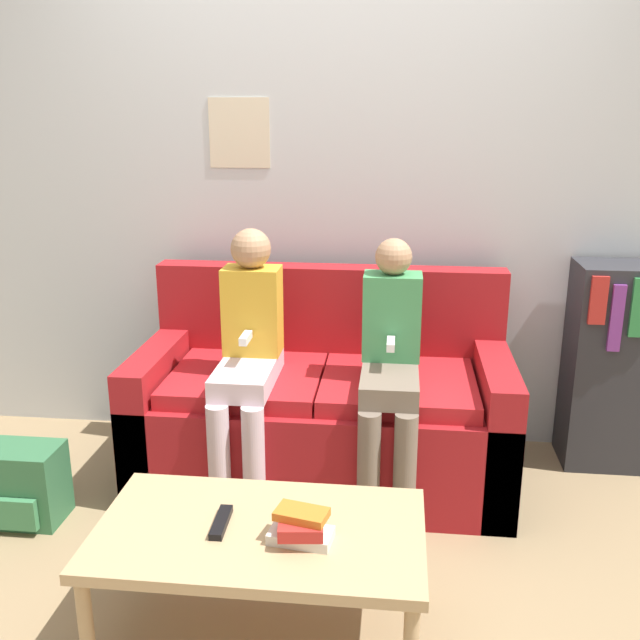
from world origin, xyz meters
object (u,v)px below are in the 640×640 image
couch (323,412)px  tv_remote (221,522)px  coffee_table (260,539)px  bookshelf (609,365)px  backpack (24,485)px  person_right (390,363)px  person_left (248,352)px

couch → tv_remote: 1.09m
coffee_table → bookshelf: 1.94m
tv_remote → backpack: bearing=148.8°
person_right → couch: bearing=146.5°
coffee_table → person_right: person_right is taller
person_right → bookshelf: person_right is taller
coffee_table → tv_remote: (-0.12, -0.00, 0.05)m
person_left → tv_remote: bearing=-83.8°
person_right → backpack: bearing=-167.7°
coffee_table → person_left: person_left is taller
coffee_table → person_left: bearing=103.8°
tv_remote → backpack: size_ratio=0.53×
coffee_table → tv_remote: tv_remote is taller
couch → backpack: size_ratio=5.08×
couch → backpack: (-1.17, -0.51, -0.15)m
bookshelf → couch: bearing=-167.7°
couch → person_left: bearing=-147.6°
person_left → person_right: person_left is taller
person_right → backpack: person_right is taller
person_left → person_right: (0.59, -0.01, -0.02)m
couch → bookshelf: bookshelf is taller
coffee_table → backpack: size_ratio=3.15×
person_right → bookshelf: 1.12m
coffee_table → bookshelf: size_ratio=1.05×
person_left → tv_remote: (0.10, -0.88, -0.25)m
bookshelf → backpack: size_ratio=3.01×
couch → tv_remote: couch is taller
couch → coffee_table: (-0.08, -1.06, 0.04)m
couch → bookshelf: (1.30, 0.28, 0.17)m
tv_remote → person_left: bearing=94.7°
couch → person_right: size_ratio=1.45×
tv_remote → couch: bearing=77.7°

